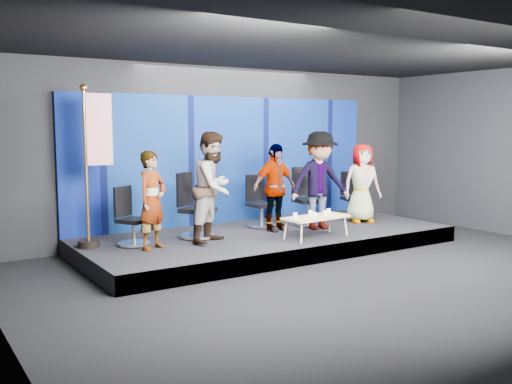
{
  "coord_description": "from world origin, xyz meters",
  "views": [
    {
      "loc": [
        -5.95,
        -6.3,
        2.32
      ],
      "look_at": [
        -0.34,
        2.4,
        1.1
      ],
      "focal_mm": 40.0,
      "sensor_mm": 36.0,
      "label": 1
    }
  ],
  "objects_px": {
    "panelist_e": "(362,183)",
    "mug_c": "(310,213)",
    "mug_d": "(325,213)",
    "chair_b": "(195,217)",
    "chair_e": "(353,203)",
    "panelist_d": "(319,181)",
    "mug_b": "(314,215)",
    "coffee_table": "(316,218)",
    "panelist_a": "(152,200)",
    "chair_d": "(307,206)",
    "mug_e": "(329,211)",
    "flag_stand": "(94,162)",
    "panelist_b": "(214,187)",
    "panelist_c": "(275,187)",
    "mug_a": "(295,215)",
    "chair_c": "(260,210)",
    "chair_a": "(131,226)"
  },
  "relations": [
    {
      "from": "panelist_a",
      "to": "mug_e",
      "type": "bearing_deg",
      "value": -38.42
    },
    {
      "from": "panelist_d",
      "to": "flag_stand",
      "type": "xyz_separation_m",
      "value": [
        -4.15,
        0.74,
        0.47
      ]
    },
    {
      "from": "panelist_c",
      "to": "mug_a",
      "type": "xyz_separation_m",
      "value": [
        -0.19,
        -0.91,
        -0.4
      ]
    },
    {
      "from": "panelist_b",
      "to": "chair_e",
      "type": "bearing_deg",
      "value": -24.34
    },
    {
      "from": "mug_b",
      "to": "coffee_table",
      "type": "bearing_deg",
      "value": 39.66
    },
    {
      "from": "chair_b",
      "to": "coffee_table",
      "type": "xyz_separation_m",
      "value": [
        1.86,
        -1.15,
        -0.03
      ]
    },
    {
      "from": "panelist_b",
      "to": "chair_e",
      "type": "height_order",
      "value": "panelist_b"
    },
    {
      "from": "mug_c",
      "to": "panelist_a",
      "type": "bearing_deg",
      "value": 168.86
    },
    {
      "from": "chair_a",
      "to": "flag_stand",
      "type": "height_order",
      "value": "flag_stand"
    },
    {
      "from": "chair_b",
      "to": "chair_e",
      "type": "xyz_separation_m",
      "value": [
        3.88,
        0.09,
        -0.06
      ]
    },
    {
      "from": "chair_e",
      "to": "panelist_e",
      "type": "relative_size",
      "value": 0.62
    },
    {
      "from": "panelist_b",
      "to": "mug_e",
      "type": "xyz_separation_m",
      "value": [
        2.13,
        -0.53,
        -0.52
      ]
    },
    {
      "from": "panelist_c",
      "to": "coffee_table",
      "type": "distance_m",
      "value": 1.11
    },
    {
      "from": "panelist_e",
      "to": "mug_c",
      "type": "bearing_deg",
      "value": -142.54
    },
    {
      "from": "chair_d",
      "to": "mug_c",
      "type": "distance_m",
      "value": 1.23
    },
    {
      "from": "mug_c",
      "to": "mug_e",
      "type": "height_order",
      "value": "mug_e"
    },
    {
      "from": "mug_c",
      "to": "mug_b",
      "type": "bearing_deg",
      "value": -114.33
    },
    {
      "from": "panelist_c",
      "to": "mug_d",
      "type": "distance_m",
      "value": 1.13
    },
    {
      "from": "mug_b",
      "to": "panelist_a",
      "type": "bearing_deg",
      "value": 163.5
    },
    {
      "from": "chair_c",
      "to": "chair_e",
      "type": "distance_m",
      "value": 2.28
    },
    {
      "from": "chair_a",
      "to": "panelist_b",
      "type": "bearing_deg",
      "value": -49.21
    },
    {
      "from": "flag_stand",
      "to": "mug_b",
      "type": "bearing_deg",
      "value": -21.51
    },
    {
      "from": "panelist_c",
      "to": "panelist_a",
      "type": "bearing_deg",
      "value": -178.27
    },
    {
      "from": "coffee_table",
      "to": "mug_e",
      "type": "height_order",
      "value": "mug_e"
    },
    {
      "from": "panelist_d",
      "to": "panelist_e",
      "type": "bearing_deg",
      "value": 15.83
    },
    {
      "from": "panelist_b",
      "to": "panelist_d",
      "type": "relative_size",
      "value": 1.01
    },
    {
      "from": "panelist_a",
      "to": "chair_d",
      "type": "xyz_separation_m",
      "value": [
        3.53,
        0.45,
        -0.42
      ]
    },
    {
      "from": "chair_b",
      "to": "panelist_d",
      "type": "distance_m",
      "value": 2.56
    },
    {
      "from": "chair_b",
      "to": "mug_b",
      "type": "distance_m",
      "value": 2.13
    },
    {
      "from": "chair_b",
      "to": "panelist_b",
      "type": "relative_size",
      "value": 0.62
    },
    {
      "from": "panelist_d",
      "to": "panelist_b",
      "type": "bearing_deg",
      "value": -171.4
    },
    {
      "from": "chair_c",
      "to": "mug_a",
      "type": "bearing_deg",
      "value": -101.9
    },
    {
      "from": "panelist_a",
      "to": "panelist_c",
      "type": "bearing_deg",
      "value": -22.46
    },
    {
      "from": "mug_d",
      "to": "chair_b",
      "type": "bearing_deg",
      "value": 151.44
    },
    {
      "from": "mug_b",
      "to": "panelist_c",
      "type": "bearing_deg",
      "value": 95.37
    },
    {
      "from": "mug_a",
      "to": "mug_b",
      "type": "bearing_deg",
      "value": -31.2
    },
    {
      "from": "panelist_b",
      "to": "panelist_e",
      "type": "xyz_separation_m",
      "value": [
        3.57,
        0.12,
        -0.14
      ]
    },
    {
      "from": "chair_d",
      "to": "chair_e",
      "type": "relative_size",
      "value": 1.16
    },
    {
      "from": "coffee_table",
      "to": "flag_stand",
      "type": "height_order",
      "value": "flag_stand"
    },
    {
      "from": "chair_d",
      "to": "chair_e",
      "type": "height_order",
      "value": "chair_d"
    },
    {
      "from": "mug_d",
      "to": "mug_e",
      "type": "xyz_separation_m",
      "value": [
        0.17,
        0.11,
        0.0
      ]
    },
    {
      "from": "panelist_c",
      "to": "flag_stand",
      "type": "height_order",
      "value": "flag_stand"
    },
    {
      "from": "mug_a",
      "to": "mug_b",
      "type": "relative_size",
      "value": 0.89
    },
    {
      "from": "mug_b",
      "to": "mug_c",
      "type": "height_order",
      "value": "mug_b"
    },
    {
      "from": "chair_e",
      "to": "panelist_e",
      "type": "height_order",
      "value": "panelist_e"
    },
    {
      "from": "panelist_b",
      "to": "coffee_table",
      "type": "xyz_separation_m",
      "value": [
        1.74,
        -0.66,
        -0.6
      ]
    },
    {
      "from": "panelist_d",
      "to": "coffee_table",
      "type": "xyz_separation_m",
      "value": [
        -0.58,
        -0.63,
        -0.59
      ]
    },
    {
      "from": "coffee_table",
      "to": "flag_stand",
      "type": "bearing_deg",
      "value": 158.91
    },
    {
      "from": "chair_c",
      "to": "mug_c",
      "type": "distance_m",
      "value": 1.36
    },
    {
      "from": "mug_c",
      "to": "mug_d",
      "type": "distance_m",
      "value": 0.28
    }
  ]
}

